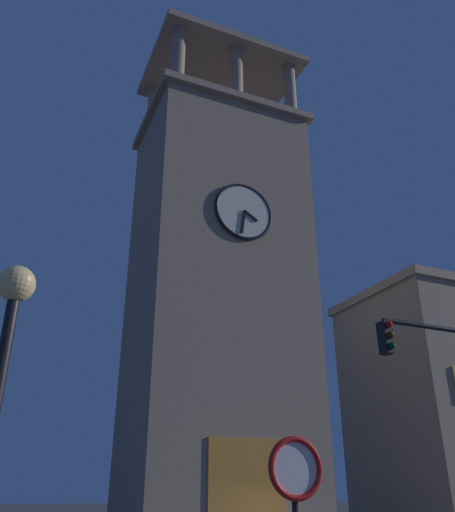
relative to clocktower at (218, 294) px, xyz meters
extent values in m
cube|color=gray|center=(0.00, -0.02, -0.66)|extent=(7.94, 6.09, 20.72)
cube|color=gray|center=(0.00, -0.02, 9.90)|extent=(8.54, 6.69, 0.40)
cylinder|color=gray|center=(-3.37, 2.43, 11.99)|extent=(0.70, 0.70, 3.78)
cylinder|color=gray|center=(0.00, 2.43, 11.99)|extent=(0.70, 0.70, 3.78)
cylinder|color=gray|center=(3.37, 2.43, 11.99)|extent=(0.70, 0.70, 3.78)
cylinder|color=gray|center=(-3.37, -2.46, 11.99)|extent=(0.70, 0.70, 3.78)
cylinder|color=gray|center=(0.00, -2.46, 11.99)|extent=(0.70, 0.70, 3.78)
cylinder|color=gray|center=(3.37, -2.46, 11.99)|extent=(0.70, 0.70, 3.78)
cube|color=gray|center=(0.00, -0.02, 14.09)|extent=(8.54, 6.69, 0.40)
cylinder|color=black|center=(0.00, -0.02, 15.62)|extent=(0.12, 0.12, 2.66)
cylinder|color=silver|center=(0.00, 3.09, 3.08)|extent=(2.80, 0.12, 2.80)
torus|color=black|center=(0.00, 3.11, 3.08)|extent=(2.96, 0.16, 2.96)
cube|color=black|center=(-0.33, 3.19, 2.88)|extent=(0.72, 0.06, 0.50)
cube|color=black|center=(0.08, 3.19, 2.49)|extent=(0.27, 0.06, 1.20)
cube|color=orange|center=(0.00, 2.98, -9.02)|extent=(3.20, 0.24, 4.00)
cylinder|color=black|center=(-0.65, 13.31, -5.31)|extent=(3.87, 0.12, 0.12)
cube|color=black|center=(1.28, 13.31, -5.74)|extent=(0.22, 0.30, 0.75)
sphere|color=red|center=(1.28, 13.49, -5.46)|extent=(0.16, 0.16, 0.16)
sphere|color=#392705|center=(1.28, 13.49, -5.71)|extent=(0.16, 0.16, 0.16)
sphere|color=#063316|center=(1.28, 13.49, -5.96)|extent=(0.16, 0.16, 0.16)
sphere|color=#F9DB8C|center=(9.23, 16.32, -6.71)|extent=(0.44, 0.44, 0.44)
cylinder|color=white|center=(5.60, 16.36, -8.68)|extent=(0.70, 0.04, 0.70)
torus|color=red|center=(5.60, 16.38, -8.68)|extent=(0.78, 0.08, 0.78)
camera|label=1|loc=(9.22, 22.60, -8.96)|focal=36.72mm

